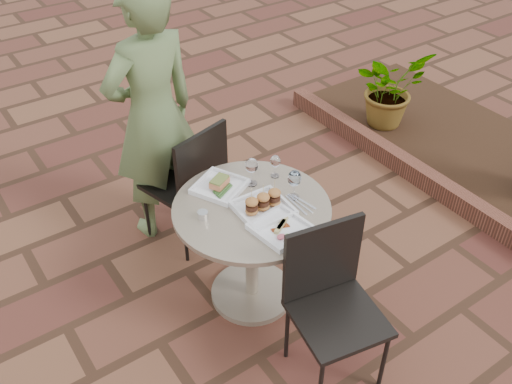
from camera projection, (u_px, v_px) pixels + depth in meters
ground at (275, 283)px, 3.73m from camera, size 60.00×60.00×0.00m
cafe_table at (252, 239)px, 3.36m from camera, size 0.90×0.90×0.73m
chair_far at (192, 177)px, 3.72m from camera, size 0.54×0.54×0.93m
chair_near at (330, 292)px, 2.94m from camera, size 0.51×0.51×0.93m
diner at (153, 116)px, 3.66m from camera, size 0.70×0.51×1.80m
plate_salmon at (220, 186)px, 3.32m from camera, size 0.36×0.36×0.07m
plate_sliders at (263, 205)px, 3.15m from camera, size 0.30×0.30×0.19m
plate_tuna at (280, 228)px, 3.04m from camera, size 0.30×0.30×0.03m
wine_glass_right at (294, 179)px, 3.19m from camera, size 0.08×0.08×0.19m
wine_glass_mid at (252, 166)px, 3.29m from camera, size 0.08×0.08×0.18m
wine_glass_far at (275, 162)px, 3.37m from camera, size 0.06×0.06×0.15m
steel_ramekin at (203, 215)px, 3.11m from camera, size 0.07×0.07×0.04m
cutlery_set at (300, 204)px, 3.22m from camera, size 0.12×0.22×0.00m
planter_curb at (413, 170)px, 4.60m from camera, size 0.12×3.00×0.15m
mulch_bed at (468, 147)px, 4.94m from camera, size 1.30×3.00×0.06m
potted_plant_a at (390, 88)px, 5.01m from camera, size 0.63×0.55×0.69m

